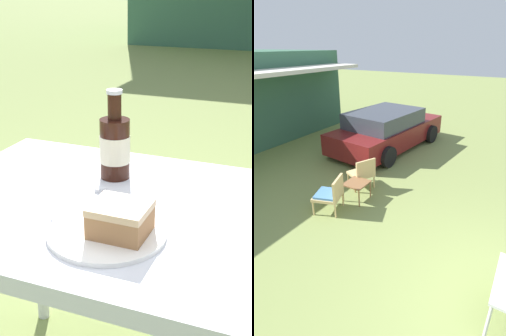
% 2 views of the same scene
% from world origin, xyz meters
% --- Properties ---
extents(parked_car, '(4.53, 2.49, 1.30)m').
position_xyz_m(parked_car, '(4.77, 4.50, 0.64)').
color(parked_car, maroon).
rests_on(parked_car, ground_plane).
extents(wicker_chair_cushioned, '(0.66, 0.68, 0.79)m').
position_xyz_m(wicker_chair_cushioned, '(0.81, 3.65, 0.42)').
color(wicker_chair_cushioned, tan).
rests_on(wicker_chair_cushioned, ground_plane).
extents(wicker_chair_plain, '(0.69, 0.70, 0.79)m').
position_xyz_m(wicker_chair_plain, '(1.98, 3.63, 0.42)').
color(wicker_chair_plain, tan).
rests_on(wicker_chair_plain, ground_plane).
extents(garden_side_table, '(0.51, 0.48, 0.43)m').
position_xyz_m(garden_side_table, '(1.46, 3.44, 0.38)').
color(garden_side_table, brown).
rests_on(garden_side_table, ground_plane).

